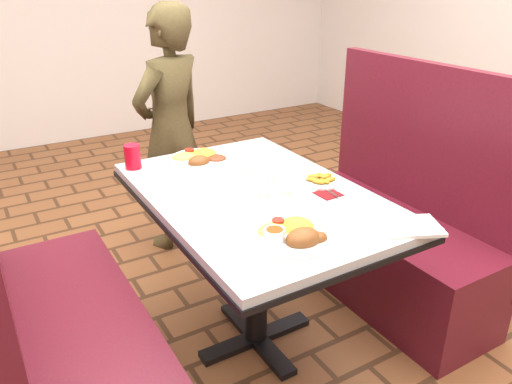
% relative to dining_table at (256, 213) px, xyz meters
% --- Properties ---
extents(dining_table, '(0.81, 1.21, 0.75)m').
position_rel_dining_table_xyz_m(dining_table, '(0.00, 0.00, 0.00)').
color(dining_table, '#BABCBF').
rests_on(dining_table, ground).
extents(booth_bench_left, '(0.47, 1.20, 1.17)m').
position_rel_dining_table_xyz_m(booth_bench_left, '(-0.80, 0.00, -0.32)').
color(booth_bench_left, maroon).
rests_on(booth_bench_left, ground).
extents(booth_bench_right, '(0.47, 1.20, 1.17)m').
position_rel_dining_table_xyz_m(booth_bench_right, '(0.80, 0.00, -0.32)').
color(booth_bench_right, maroon).
rests_on(booth_bench_right, ground).
extents(diner_person, '(0.61, 0.52, 1.42)m').
position_rel_dining_table_xyz_m(diner_person, '(0.07, 1.08, 0.06)').
color(diner_person, brown).
rests_on(diner_person, ground).
extents(near_dinner_plate, '(0.28, 0.28, 0.09)m').
position_rel_dining_table_xyz_m(near_dinner_plate, '(-0.08, -0.39, 0.13)').
color(near_dinner_plate, white).
rests_on(near_dinner_plate, dining_table).
extents(far_dinner_plate, '(0.30, 0.30, 0.08)m').
position_rel_dining_table_xyz_m(far_dinner_plate, '(-0.04, 0.43, 0.12)').
color(far_dinner_plate, white).
rests_on(far_dinner_plate, dining_table).
extents(plantain_plate, '(0.18, 0.18, 0.03)m').
position_rel_dining_table_xyz_m(plantain_plate, '(0.28, -0.05, 0.11)').
color(plantain_plate, white).
rests_on(plantain_plate, dining_table).
extents(maroon_napkin, '(0.09, 0.09, 0.00)m').
position_rel_dining_table_xyz_m(maroon_napkin, '(0.24, -0.17, 0.10)').
color(maroon_napkin, '#5D0E11').
rests_on(maroon_napkin, dining_table).
extents(spoon_utensil, '(0.02, 0.14, 0.00)m').
position_rel_dining_table_xyz_m(spoon_utensil, '(0.25, -0.15, 0.10)').
color(spoon_utensil, silver).
rests_on(spoon_utensil, dining_table).
extents(red_tumbler, '(0.07, 0.07, 0.11)m').
position_rel_dining_table_xyz_m(red_tumbler, '(-0.34, 0.51, 0.15)').
color(red_tumbler, red).
rests_on(red_tumbler, dining_table).
extents(paper_napkin, '(0.25, 0.23, 0.01)m').
position_rel_dining_table_xyz_m(paper_napkin, '(0.30, -0.53, 0.10)').
color(paper_napkin, silver).
rests_on(paper_napkin, dining_table).
extents(knife_utensil, '(0.07, 0.16, 0.00)m').
position_rel_dining_table_xyz_m(knife_utensil, '(-0.12, -0.36, 0.11)').
color(knife_utensil, silver).
rests_on(knife_utensil, dining_table).
extents(fork_utensil, '(0.04, 0.14, 0.00)m').
position_rel_dining_table_xyz_m(fork_utensil, '(-0.07, -0.33, 0.11)').
color(fork_utensil, silver).
rests_on(fork_utensil, dining_table).
extents(lettuce_shreds, '(0.28, 0.32, 0.00)m').
position_rel_dining_table_xyz_m(lettuce_shreds, '(0.04, 0.06, 0.10)').
color(lettuce_shreds, '#8AB247').
rests_on(lettuce_shreds, dining_table).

